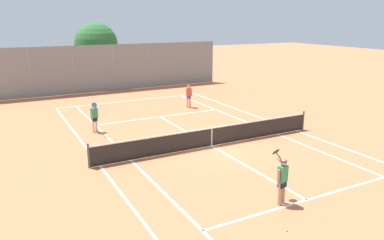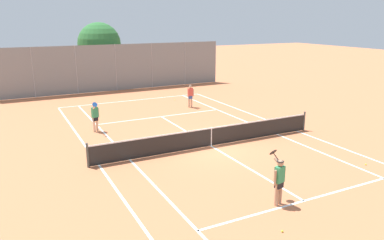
{
  "view_description": "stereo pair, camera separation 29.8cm",
  "coord_description": "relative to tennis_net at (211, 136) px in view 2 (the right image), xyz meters",
  "views": [
    {
      "loc": [
        -8.97,
        -14.9,
        6.05
      ],
      "look_at": [
        -0.29,
        1.5,
        1.0
      ],
      "focal_mm": 35.0,
      "sensor_mm": 36.0,
      "label": 1
    },
    {
      "loc": [
        -8.71,
        -15.03,
        6.05
      ],
      "look_at": [
        -0.29,
        1.5,
        1.0
      ],
      "focal_mm": 35.0,
      "sensor_mm": 36.0,
      "label": 2
    }
  ],
  "objects": [
    {
      "name": "ground_plane",
      "position": [
        0.0,
        0.0,
        -0.51
      ],
      "size": [
        120.0,
        120.0,
        0.0
      ],
      "primitive_type": "plane",
      "color": "#C67047"
    },
    {
      "name": "court_line_markings",
      "position": [
        0.0,
        0.0,
        -0.51
      ],
      "size": [
        11.1,
        23.9,
        0.01
      ],
      "color": "white",
      "rests_on": "ground"
    },
    {
      "name": "tennis_net",
      "position": [
        0.0,
        0.0,
        0.0
      ],
      "size": [
        12.0,
        0.1,
        1.07
      ],
      "color": "#474C47",
      "rests_on": "ground"
    },
    {
      "name": "player_near_side",
      "position": [
        -0.97,
        -6.18,
        0.42
      ],
      "size": [
        0.56,
        0.82,
        1.77
      ],
      "color": "tan",
      "rests_on": "ground"
    },
    {
      "name": "player_far_left",
      "position": [
        -4.46,
        5.01,
        0.42
      ],
      "size": [
        0.5,
        0.86,
        1.77
      ],
      "color": "beige",
      "rests_on": "ground"
    },
    {
      "name": "player_far_right",
      "position": [
        2.82,
        7.88,
        0.4
      ],
      "size": [
        0.49,
        0.47,
        1.6
      ],
      "color": "#D8A884",
      "rests_on": "ground"
    },
    {
      "name": "loose_tennis_ball_0",
      "position": [
        2.06,
        1.11,
        -0.48
      ],
      "size": [
        0.07,
        0.07,
        0.07
      ],
      "primitive_type": "sphere",
      "color": "#D1DB33",
      "rests_on": "ground"
    },
    {
      "name": "loose_tennis_ball_1",
      "position": [
        2.81,
        10.5,
        -0.48
      ],
      "size": [
        0.07,
        0.07,
        0.07
      ],
      "primitive_type": "sphere",
      "color": "#D1DB33",
      "rests_on": "ground"
    },
    {
      "name": "loose_tennis_ball_2",
      "position": [
        4.66,
        -5.13,
        -0.48
      ],
      "size": [
        0.07,
        0.07,
        0.07
      ],
      "primitive_type": "sphere",
      "color": "#D1DB33",
      "rests_on": "ground"
    },
    {
      "name": "loose_tennis_ball_3",
      "position": [
        1.67,
        2.36,
        -0.48
      ],
      "size": [
        0.07,
        0.07,
        0.07
      ],
      "primitive_type": "sphere",
      "color": "#D1DB33",
      "rests_on": "ground"
    },
    {
      "name": "loose_tennis_ball_4",
      "position": [
        -1.95,
        -7.59,
        -0.48
      ],
      "size": [
        0.07,
        0.07,
        0.07
      ],
      "primitive_type": "sphere",
      "color": "#D1DB33",
      "rests_on": "ground"
    },
    {
      "name": "back_fence",
      "position": [
        -0.0,
        16.46,
        1.47
      ],
      "size": [
        19.81,
        0.08,
        3.96
      ],
      "color": "gray",
      "rests_on": "ground"
    },
    {
      "name": "tree_behind_left",
      "position": [
        -0.54,
        19.52,
        3.22
      ],
      "size": [
        3.85,
        3.85,
        5.74
      ],
      "color": "brown",
      "rests_on": "ground"
    }
  ]
}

